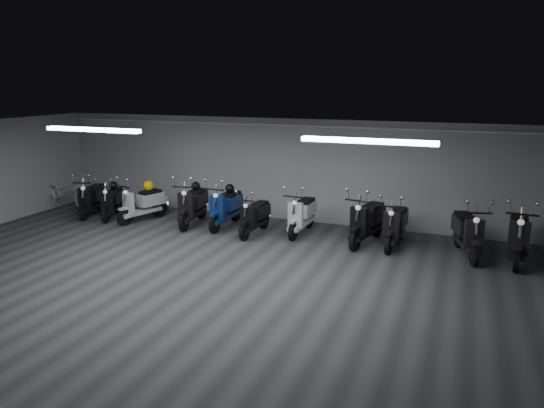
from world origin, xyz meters
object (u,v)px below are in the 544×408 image
at_px(scooter_7, 367,214).
at_px(helmet_1, 113,185).
at_px(scooter_1, 111,196).
at_px(helmet_2, 149,186).
at_px(helmet_3, 196,186).
at_px(scooter_9, 468,225).
at_px(scooter_2, 142,198).
at_px(bicycle, 64,189).
at_px(helmet_0, 230,188).
at_px(scooter_5, 254,211).
at_px(scooter_10, 519,228).
at_px(scooter_0, 92,193).
at_px(scooter_8, 396,219).
at_px(scooter_3, 193,199).
at_px(scooter_4, 226,201).
at_px(scooter_6, 302,208).

distance_m(scooter_7, helmet_1, 7.25).
xyz_separation_m(scooter_1, helmet_2, (1.10, 0.23, 0.34)).
xyz_separation_m(scooter_7, helmet_3, (-4.71, 0.22, 0.28)).
bearing_deg(scooter_9, scooter_2, 165.57).
height_order(bicycle, helmet_0, bicycle).
relative_size(scooter_5, helmet_1, 7.00).
bearing_deg(scooter_10, scooter_2, -174.99).
bearing_deg(scooter_5, scooter_9, 5.57).
xyz_separation_m(scooter_2, scooter_9, (8.37, 0.15, 0.05)).
xyz_separation_m(scooter_0, helmet_3, (3.14, 0.46, 0.35)).
bearing_deg(scooter_1, bicycle, 152.18).
xyz_separation_m(scooter_0, scooter_10, (11.08, 0.16, 0.08)).
xyz_separation_m(scooter_7, scooter_8, (0.65, 0.01, -0.05)).
height_order(scooter_0, helmet_1, scooter_0).
bearing_deg(scooter_1, helmet_2, -8.19).
distance_m(scooter_5, helmet_3, 2.04).
distance_m(scooter_1, scooter_8, 7.83).
xyz_separation_m(scooter_3, helmet_0, (0.92, 0.39, 0.27)).
xyz_separation_m(scooter_4, helmet_0, (0.00, 0.26, 0.29)).
height_order(scooter_1, scooter_8, scooter_8).
height_order(scooter_1, scooter_5, scooter_1).
relative_size(scooter_4, helmet_2, 6.62).
height_order(scooter_4, bicycle, scooter_4).
xyz_separation_m(helmet_1, helmet_2, (1.18, 0.02, 0.07)).
distance_m(scooter_5, helmet_2, 3.33).
relative_size(scooter_3, scooter_9, 1.02).
xyz_separation_m(scooter_2, scooter_3, (1.48, 0.19, 0.06)).
height_order(scooter_9, bicycle, scooter_9).
bearing_deg(scooter_6, scooter_8, -2.40).
bearing_deg(scooter_5, scooter_4, 163.23).
bearing_deg(scooter_1, helmet_3, -9.61).
relative_size(scooter_2, scooter_9, 0.93).
bearing_deg(scooter_6, helmet_3, -178.51).
bearing_deg(helmet_3, bicycle, -177.35).
relative_size(helmet_0, helmet_3, 1.02).
bearing_deg(helmet_3, scooter_10, -2.21).
height_order(scooter_1, scooter_10, scooter_10).
bearing_deg(scooter_8, scooter_0, -174.10).
xyz_separation_m(scooter_1, scooter_5, (4.40, -0.04, -0.00)).
bearing_deg(scooter_1, helmet_0, -10.50).
height_order(scooter_8, bicycle, scooter_8).
bearing_deg(scooter_5, scooter_7, 9.14).
bearing_deg(scooter_5, scooter_3, 176.42).
relative_size(scooter_4, scooter_8, 1.04).
xyz_separation_m(scooter_5, helmet_3, (-1.94, 0.50, 0.39)).
bearing_deg(scooter_2, scooter_1, -162.31).
bearing_deg(scooter_0, helmet_0, -8.41).
distance_m(scooter_4, helmet_1, 3.50).
height_order(scooter_0, helmet_2, scooter_0).
distance_m(scooter_0, scooter_7, 7.85).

